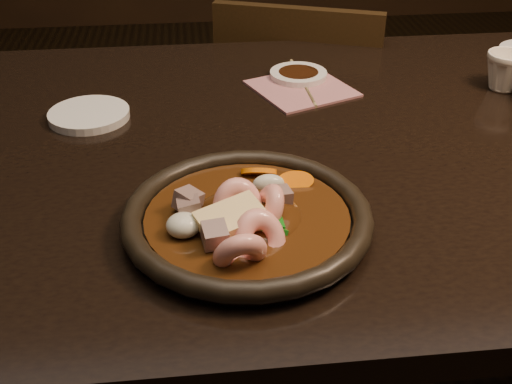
{
  "coord_description": "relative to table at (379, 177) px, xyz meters",
  "views": [
    {
      "loc": [
        -0.3,
        -0.86,
        1.21
      ],
      "look_at": [
        -0.23,
        -0.22,
        0.8
      ],
      "focal_mm": 45.0,
      "sensor_mm": 36.0,
      "label": 1
    }
  ],
  "objects": [
    {
      "name": "table",
      "position": [
        0.0,
        0.0,
        0.0
      ],
      "size": [
        1.6,
        0.9,
        0.75
      ],
      "color": "black",
      "rests_on": "floor"
    },
    {
      "name": "chair",
      "position": [
        -0.02,
        0.56,
        -0.23
      ],
      "size": [
        0.5,
        0.5,
        0.82
      ],
      "rotation": [
        0.0,
        0.0,
        2.78
      ],
      "color": "black",
      "rests_on": "floor"
    },
    {
      "name": "plate",
      "position": [
        -0.24,
        -0.23,
        0.09
      ],
      "size": [
        0.3,
        0.3,
        0.03
      ],
      "color": "black",
      "rests_on": "table"
    },
    {
      "name": "stirfry",
      "position": [
        -0.24,
        -0.24,
        0.1
      ],
      "size": [
        0.19,
        0.23,
        0.07
      ],
      "color": "#341B09",
      "rests_on": "plate"
    },
    {
      "name": "soy_dish",
      "position": [
        -0.1,
        0.24,
        0.08
      ],
      "size": [
        0.11,
        0.11,
        0.01
      ],
      "primitive_type": "cylinder",
      "color": "silver",
      "rests_on": "table"
    },
    {
      "name": "saucer_left",
      "position": [
        -0.46,
        0.11,
        0.08
      ],
      "size": [
        0.13,
        0.13,
        0.01
      ],
      "primitive_type": "cylinder",
      "color": "silver",
      "rests_on": "table"
    },
    {
      "name": "tea_cup",
      "position": [
        0.26,
        0.15,
        0.11
      ],
      "size": [
        0.09,
        0.09,
        0.07
      ],
      "primitive_type": "imported",
      "rotation": [
        0.0,
        0.0,
        -0.34
      ],
      "color": "#F0E6CF",
      "rests_on": "table"
    },
    {
      "name": "chopsticks",
      "position": [
        -0.09,
        0.22,
        0.08
      ],
      "size": [
        0.01,
        0.21,
        0.01
      ],
      "rotation": [
        0.0,
        0.0,
        0.04
      ],
      "color": "#9F8D5B",
      "rests_on": "table"
    },
    {
      "name": "napkin",
      "position": [
        -0.1,
        0.19,
        0.08
      ],
      "size": [
        0.2,
        0.2,
        0.0
      ],
      "primitive_type": "cube",
      "rotation": [
        0.0,
        0.0,
        0.39
      ],
      "color": "#A16367",
      "rests_on": "table"
    }
  ]
}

